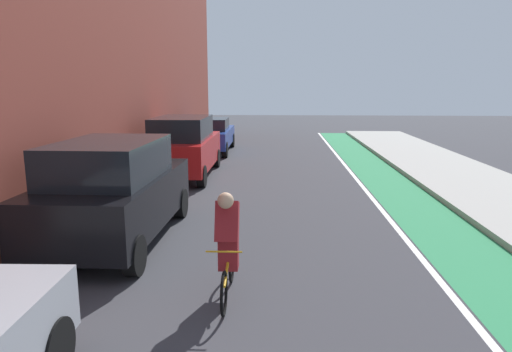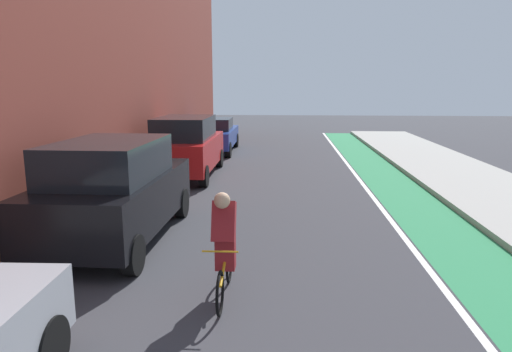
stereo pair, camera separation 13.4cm
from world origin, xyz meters
TOP-DOWN VIEW (x-y plane):
  - ground_plane at (0.00, 12.22)m, footprint 71.39×71.39m
  - bike_lane_paint at (3.40, 14.22)m, footprint 1.60×32.45m
  - lane_divider_stripe at (2.50, 14.22)m, footprint 0.12×32.45m
  - sidewalk_right at (5.88, 14.22)m, footprint 3.36×32.45m
  - building_facade_left at (-6.00, 14.20)m, footprint 4.15×32.45m
  - parked_suv_black at (-3.15, 9.61)m, footprint 2.02×4.42m
  - parked_suv_red at (-3.15, 16.09)m, footprint 1.96×4.57m
  - parked_sedan_blue at (-3.15, 21.75)m, footprint 2.00×4.51m
  - cyclist_mid at (-0.72, 7.34)m, footprint 0.48×1.65m

SIDE VIEW (x-z plane):
  - ground_plane at x=0.00m, z-range 0.00..0.00m
  - bike_lane_paint at x=3.40m, z-range 0.00..0.00m
  - lane_divider_stripe at x=2.50m, z-range 0.00..0.00m
  - sidewalk_right at x=5.88m, z-range 0.00..0.14m
  - parked_sedan_blue at x=-3.15m, z-range 0.02..1.55m
  - cyclist_mid at x=-0.72m, z-range 0.01..1.59m
  - parked_suv_black at x=-3.15m, z-range 0.03..2.01m
  - parked_suv_red at x=-3.15m, z-range 0.03..2.01m
  - building_facade_left at x=-6.00m, z-range 0.00..10.45m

